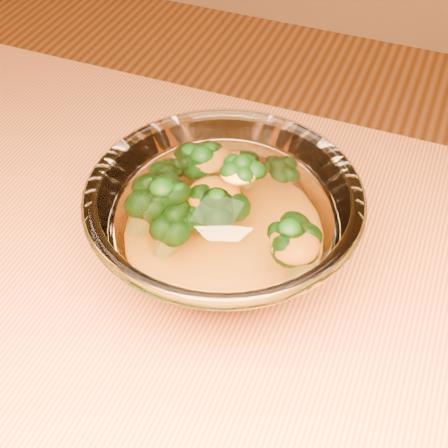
% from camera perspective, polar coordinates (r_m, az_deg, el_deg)
% --- Properties ---
extents(table, '(1.20, 0.80, 0.75)m').
position_cam_1_polar(table, '(0.64, -4.96, -17.22)').
color(table, '#B96B37').
rests_on(table, ground).
extents(glass_bowl, '(0.25, 0.25, 0.11)m').
position_cam_1_polar(glass_bowl, '(0.58, 0.00, -0.37)').
color(glass_bowl, white).
rests_on(glass_bowl, table).
extents(cheese_sauce, '(0.13, 0.13, 0.04)m').
position_cam_1_polar(cheese_sauce, '(0.59, 0.00, -1.94)').
color(cheese_sauce, orange).
rests_on(cheese_sauce, glass_bowl).
extents(broccoli_heap, '(0.19, 0.14, 0.08)m').
position_cam_1_polar(broccoli_heap, '(0.57, -0.90, 1.80)').
color(broccoli_heap, black).
rests_on(broccoli_heap, cheese_sauce).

